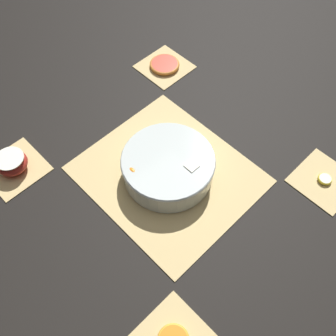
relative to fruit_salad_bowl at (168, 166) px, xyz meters
name	(u,v)px	position (x,y,z in m)	size (l,w,h in m)	color
ground_plane	(168,175)	(0.00, 0.00, -0.05)	(6.00, 6.00, 0.00)	black
bamboo_mat_center	(168,174)	(0.00, 0.00, -0.04)	(0.45, 0.40, 0.01)	#D6B775
coaster_mat_near_left	(15,168)	(-0.32, -0.29, -0.04)	(0.16, 0.16, 0.01)	#D6B775
coaster_mat_far_left	(165,66)	(-0.32, 0.29, -0.04)	(0.16, 0.16, 0.01)	#D6B775
coaster_mat_far_right	(324,180)	(0.32, 0.29, -0.04)	(0.16, 0.16, 0.01)	#D6B775
fruit_salad_bowl	(168,166)	(0.00, 0.00, 0.00)	(0.25, 0.25, 0.08)	silver
apple_half	(12,163)	(-0.32, -0.29, -0.02)	(0.09, 0.09, 0.05)	#B72D23
banana_coin_single	(325,179)	(0.32, 0.29, -0.04)	(0.04, 0.04, 0.01)	#F7EFC6
grapefruit_slice	(165,64)	(-0.32, 0.29, -0.04)	(0.10, 0.10, 0.01)	red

